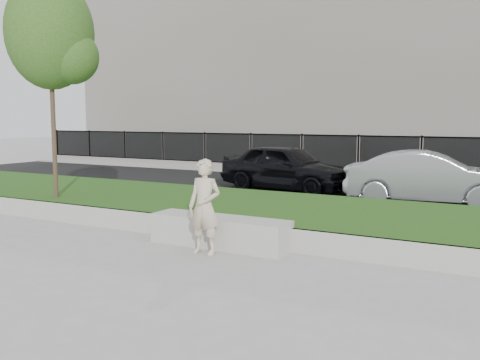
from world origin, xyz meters
The scene contains 13 objects.
ground centered at (0.00, 0.00, 0.00)m, with size 90.00×90.00×0.00m, color gray.
grass_bank centered at (0.00, 3.00, 0.20)m, with size 34.00×4.00×0.40m, color #18380E.
grass_kerb centered at (0.00, 1.04, 0.20)m, with size 34.00×0.08×0.40m, color #98968F.
street centered at (0.00, 8.50, 0.02)m, with size 34.00×7.00×0.04m, color black.
far_pavement centered at (0.00, 13.00, 0.06)m, with size 34.00×3.00×0.12m, color gray.
iron_fence centered at (0.00, 12.00, 0.54)m, with size 32.00×0.30×1.50m.
building_facade centered at (0.00, 20.00, 5.00)m, with size 34.00×10.00×10.00m, color slate.
stone_bench centered at (0.33, 0.80, 0.26)m, with size 2.53×0.63×0.52m, color #98968F.
man centered at (0.38, 0.25, 0.78)m, with size 0.57×0.37×1.56m, color beige.
book centered at (-0.01, 0.80, 0.53)m, with size 0.23×0.17×0.03m, color beige.
young_tree centered at (-4.52, 1.66, 4.01)m, with size 2.03×1.94×4.97m.
car_dark centered at (-1.45, 7.59, 0.75)m, with size 1.67×4.14×1.41m, color black.
car_silver centered at (2.73, 6.99, 0.71)m, with size 1.42×4.08×1.34m, color gray.
Camera 1 is at (5.05, -6.96, 2.22)m, focal length 40.00 mm.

